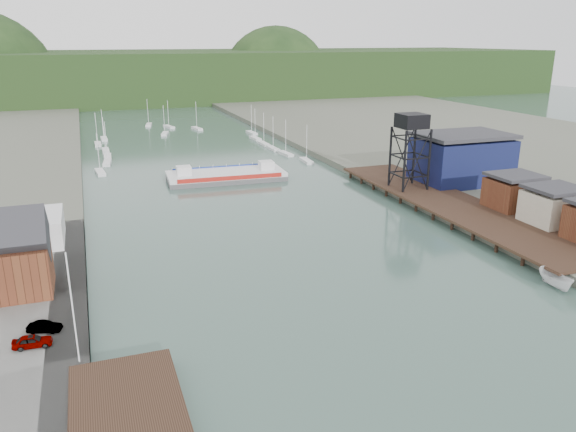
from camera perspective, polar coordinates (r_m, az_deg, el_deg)
ground at (r=63.30m, az=12.21°, el=-14.56°), size 600.00×600.00×0.00m
east_land at (r=177.59m, az=24.12°, el=5.29°), size 120.00×400.00×3.20m
west_quay at (r=73.12m, az=-25.97°, el=-10.70°), size 16.00×80.00×1.60m
west_stage at (r=55.24m, az=-15.91°, el=-19.07°), size 10.00×18.00×1.80m
east_pier at (r=116.27m, az=16.21°, el=1.24°), size 14.00×70.00×2.45m
white_shed at (r=100.19m, az=-26.97°, el=-1.45°), size 18.00×12.00×4.50m
flagpole at (r=60.54m, az=-21.03°, el=-8.77°), size 0.16×0.16×12.00m
lift_tower at (r=122.81m, az=12.45°, el=8.96°), size 6.50×6.50×16.00m
blue_shed at (r=134.34m, az=17.22°, el=5.58°), size 20.50×14.50×11.30m
town_buildings at (r=105.73m, az=27.24°, el=-0.13°), size 9.00×38.00×6.00m
marina_sailboats at (r=188.54m, az=-10.49°, el=7.28°), size 57.71×92.65×0.90m
distant_hills at (r=347.80m, az=-15.99°, el=13.20°), size 500.00×120.00×80.00m
chain_ferry at (r=138.66m, az=-6.30°, el=4.13°), size 28.90×12.90×4.08m
motorboat at (r=86.85m, az=25.57°, el=-5.89°), size 3.05×6.51×2.43m
car_west_a at (r=67.47m, az=-24.55°, el=-11.48°), size 4.14×1.87×1.38m
car_west_b at (r=70.11m, az=-23.50°, el=-10.29°), size 3.95×2.34×1.23m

